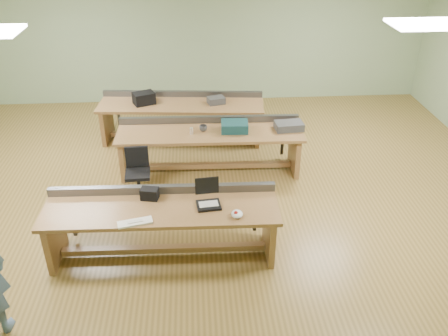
{
  "coord_description": "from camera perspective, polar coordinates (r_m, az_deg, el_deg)",
  "views": [
    {
      "loc": [
        -0.19,
        -6.4,
        4.14
      ],
      "look_at": [
        0.2,
        -0.6,
        0.79
      ],
      "focal_mm": 38.0,
      "sensor_mm": 36.0,
      "label": 1
    }
  ],
  "objects": [
    {
      "name": "mug",
      "position": [
        7.86,
        -2.51,
        4.81
      ],
      "size": [
        0.14,
        0.14,
        0.1
      ],
      "primitive_type": "imported",
      "rotation": [
        0.0,
        0.0,
        -0.13
      ],
      "color": "#38383A",
      "rests_on": "workbench_mid"
    },
    {
      "name": "drinks_can",
      "position": [
        7.78,
        -3.94,
        4.48
      ],
      "size": [
        0.07,
        0.07,
        0.11
      ],
      "primitive_type": "cylinder",
      "rotation": [
        0.0,
        0.0,
        -0.24
      ],
      "color": "silver",
      "rests_on": "workbench_mid"
    },
    {
      "name": "laptop_screen",
      "position": [
        5.95,
        -2.07,
        -2.13
      ],
      "size": [
        0.3,
        0.05,
        0.24
      ],
      "primitive_type": "cube",
      "rotation": [
        0.0,
        0.0,
        0.11
      ],
      "color": "black",
      "rests_on": "laptop_base"
    },
    {
      "name": "storage_box_back",
      "position": [
        9.05,
        -9.61,
        8.28
      ],
      "size": [
        0.46,
        0.4,
        0.22
      ],
      "primitive_type": "cube",
      "rotation": [
        0.0,
        0.0,
        0.41
      ],
      "color": "black",
      "rests_on": "workbench_back"
    },
    {
      "name": "fluor_panels",
      "position": [
        6.51,
        -2.27,
        19.59
      ],
      "size": [
        6.2,
        3.5,
        0.03
      ],
      "color": "white",
      "rests_on": "ceiling"
    },
    {
      "name": "parts_bin_teal",
      "position": [
        7.86,
        1.27,
        5.02
      ],
      "size": [
        0.46,
        0.35,
        0.15
      ],
      "primitive_type": "cube",
      "rotation": [
        0.0,
        0.0,
        -0.05
      ],
      "color": "#13393E",
      "rests_on": "workbench_mid"
    },
    {
      "name": "keyboard",
      "position": [
        5.78,
        -10.65,
        -6.46
      ],
      "size": [
        0.43,
        0.23,
        0.02
      ],
      "primitive_type": "cube",
      "rotation": [
        0.0,
        0.0,
        0.23
      ],
      "color": "silver",
      "rests_on": "workbench_front"
    },
    {
      "name": "wall_front",
      "position": [
        3.58,
        0.46,
        -17.66
      ],
      "size": [
        10.0,
        0.04,
        3.0
      ],
      "primitive_type": "cube",
      "color": "#91AA80",
      "rests_on": "floor"
    },
    {
      "name": "workbench_mid",
      "position": [
        7.98,
        -1.7,
        3.31
      ],
      "size": [
        3.1,
        0.89,
        0.86
      ],
      "rotation": [
        0.0,
        0.0,
        -0.02
      ],
      "color": "#91623D",
      "rests_on": "floor"
    },
    {
      "name": "tray_back",
      "position": [
        8.96,
        -0.96,
        8.15
      ],
      "size": [
        0.36,
        0.3,
        0.12
      ],
      "primitive_type": "cube",
      "rotation": [
        0.0,
        0.0,
        0.29
      ],
      "color": "#38383A",
      "rests_on": "workbench_back"
    },
    {
      "name": "workbench_back",
      "position": [
        9.11,
        -5.14,
        6.71
      ],
      "size": [
        3.15,
        1.08,
        0.86
      ],
      "rotation": [
        0.0,
        0.0,
        -0.09
      ],
      "color": "#91623D",
      "rests_on": "floor"
    },
    {
      "name": "parts_bin_grey",
      "position": [
        7.98,
        7.82,
        5.04
      ],
      "size": [
        0.48,
        0.33,
        0.13
      ],
      "primitive_type": "cube",
      "rotation": [
        0.0,
        0.0,
        0.09
      ],
      "color": "#38383A",
      "rests_on": "workbench_mid"
    },
    {
      "name": "floor",
      "position": [
        7.63,
        -1.83,
        -2.92
      ],
      "size": [
        10.0,
        10.0,
        0.0
      ],
      "primitive_type": "plane",
      "color": "olive",
      "rests_on": "ground"
    },
    {
      "name": "wall_back",
      "position": [
        10.74,
        -2.84,
        15.7
      ],
      "size": [
        10.0,
        0.04,
        3.0
      ],
      "primitive_type": "cube",
      "color": "#91AA80",
      "rests_on": "floor"
    },
    {
      "name": "camera_bag",
      "position": [
        6.15,
        -8.94,
        -3.08
      ],
      "size": [
        0.25,
        0.18,
        0.15
      ],
      "primitive_type": "cube",
      "rotation": [
        0.0,
        0.0,
        -0.2
      ],
      "color": "black",
      "rests_on": "workbench_front"
    },
    {
      "name": "task_chair",
      "position": [
        7.52,
        -10.25,
        -1.35
      ],
      "size": [
        0.45,
        0.45,
        0.79
      ],
      "rotation": [
        0.0,
        0.0,
        0.05
      ],
      "color": "black",
      "rests_on": "floor"
    },
    {
      "name": "trackball_mouse",
      "position": [
        5.78,
        1.57,
        -5.55
      ],
      "size": [
        0.15,
        0.18,
        0.07
      ],
      "primitive_type": "ellipsoid",
      "rotation": [
        0.0,
        0.0,
        -0.06
      ],
      "color": "white",
      "rests_on": "workbench_front"
    },
    {
      "name": "laptop_base",
      "position": [
        5.97,
        -1.86,
        -4.5
      ],
      "size": [
        0.32,
        0.28,
        0.03
      ],
      "primitive_type": "cube",
      "rotation": [
        0.0,
        0.0,
        0.11
      ],
      "color": "black",
      "rests_on": "workbench_front"
    },
    {
      "name": "workbench_front",
      "position": [
        6.13,
        -7.46,
        -6.08
      ],
      "size": [
        2.98,
        0.85,
        0.86
      ],
      "rotation": [
        0.0,
        0.0,
        -0.02
      ],
      "color": "#91623D",
      "rests_on": "floor"
    }
  ]
}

